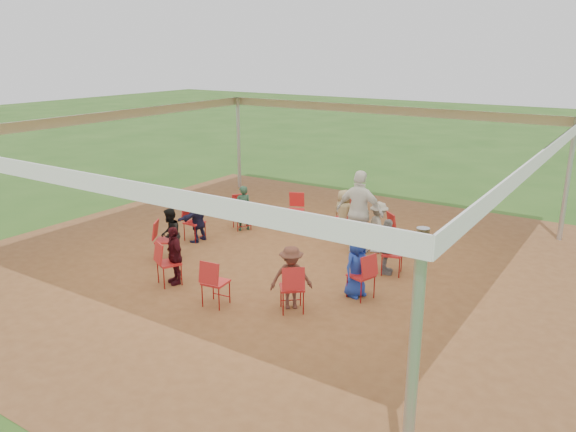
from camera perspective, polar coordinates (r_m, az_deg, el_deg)
The scene contains 26 objects.
ground at distance 12.53m, azimuth -1.01°, elevation -4.57°, with size 80.00×80.00×0.00m, color #2C541A.
dirt_patch at distance 12.53m, azimuth -1.01°, elevation -4.54°, with size 13.00×13.00×0.00m, color brown.
tent at distance 11.88m, azimuth -1.07°, elevation 6.16°, with size 10.33×10.33×3.00m.
chair_0 at distance 11.85m, azimuth 10.54°, elevation -3.80°, with size 0.42×0.44×0.90m, color red, non-canonical shape.
chair_1 at distance 13.17m, azimuth 9.62°, elevation -1.66°, with size 0.42×0.44×0.90m, color red, non-canonical shape.
chair_2 at distance 14.21m, azimuth 5.93°, elevation -0.15°, with size 0.42×0.44×0.90m, color red, non-canonical shape.
chair_3 at distance 14.73m, azimuth 0.78°, elevation 0.55°, with size 0.42×0.44×0.90m, color red, non-canonical shape.
chair_4 at distance 14.62m, azimuth -4.71°, elevation 0.37°, with size 0.42×0.44×0.90m, color red, non-canonical shape.
chair_5 at distance 13.90m, azimuth -9.49°, elevation -0.67°, with size 0.42×0.44×0.90m, color red, non-canonical shape.
chair_6 at distance 12.73m, azimuth -12.37°, elevation -2.47°, with size 0.42×0.44×0.90m, color red, non-canonical shape.
chair_7 at distance 11.40m, azimuth -11.99°, elevation -4.72°, with size 0.42×0.44×0.90m, color red, non-canonical shape.
chair_8 at distance 10.36m, azimuth -7.37°, elevation -6.71°, with size 0.42×0.44×0.90m, color red, non-canonical shape.
chair_9 at distance 10.06m, azimuth 0.41°, elevation -7.30°, with size 0.42×0.44×0.90m, color red, non-canonical shape.
chair_10 at distance 10.66m, azimuth 7.43°, elevation -6.04°, with size 0.42×0.44×0.90m, color red, non-canonical shape.
person_seated_0 at distance 11.81m, azimuth 10.00°, elevation -3.08°, with size 0.69×0.35×1.18m, color gray.
person_seated_1 at distance 13.08m, azimuth 9.18°, elevation -1.10°, with size 0.76×0.38×1.18m, color #A39E90.
person_seated_2 at distance 14.07m, azimuth 5.66°, elevation 0.32°, with size 0.58×0.32×1.18m, color #9A895D.
person_seated_3 at distance 14.47m, azimuth -4.58°, elevation 0.80°, with size 0.43×0.28×1.18m, color #234432.
person_seated_4 at distance 13.78m, azimuth -9.15°, elevation -0.17°, with size 1.10×0.41×1.18m, color #191939.
person_seated_5 at distance 12.66m, azimuth -11.88°, elevation -1.85°, with size 0.57×0.33×1.18m, color black.
person_seated_6 at distance 11.39m, azimuth -11.47°, elevation -3.93°, with size 0.69×0.35×1.18m, color #3B0C14.
person_seated_7 at distance 10.11m, azimuth 0.33°, elevation -6.27°, with size 0.76×0.38×1.18m, color #552F24.
person_seated_8 at distance 10.68m, azimuth 6.99°, elevation -5.12°, with size 0.58×0.32×1.18m, color #1C37A1.
standing_person at distance 12.83m, azimuth 7.29°, elevation 0.38°, with size 1.13×0.58×1.93m, color white.
cable_coil at distance 11.89m, azimuth 0.90°, elevation -5.67°, with size 0.30×0.30×0.03m.
laptop at distance 11.85m, azimuth 9.20°, elevation -3.17°, with size 0.30×0.35×0.20m.
Camera 1 is at (6.61, -9.64, 4.53)m, focal length 35.00 mm.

